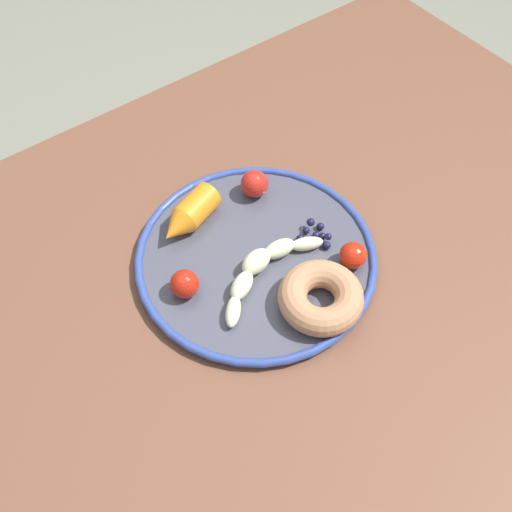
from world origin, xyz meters
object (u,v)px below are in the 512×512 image
at_px(blueberry_pile, 316,234).
at_px(tomato_far, 254,184).
at_px(dining_table, 277,292).
at_px(plate, 256,257).
at_px(tomato_mid, 353,255).
at_px(carrot_orange, 188,216).
at_px(banana, 263,269).
at_px(donut, 321,297).
at_px(tomato_near, 185,284).

distance_m(blueberry_pile, tomato_far, 0.12).
height_order(dining_table, plate, plate).
distance_m(tomato_mid, tomato_far, 0.19).
bearing_deg(tomato_far, plate, 54.48).
xyz_separation_m(plate, carrot_orange, (0.04, -0.10, 0.02)).
distance_m(carrot_orange, tomato_mid, 0.24).
height_order(plate, carrot_orange, carrot_orange).
height_order(banana, blueberry_pile, banana).
bearing_deg(tomato_far, banana, 57.99).
bearing_deg(donut, blueberry_pile, -127.10).
bearing_deg(plate, carrot_orange, -66.36).
bearing_deg(carrot_orange, donut, 106.59).
bearing_deg(banana, carrot_orange, -75.50).
bearing_deg(plate, donut, 99.83).
relative_size(tomato_mid, tomato_far, 0.92).
height_order(tomato_near, tomato_mid, same).
bearing_deg(tomato_far, tomato_mid, 99.43).
distance_m(carrot_orange, tomato_near, 0.11).
bearing_deg(tomato_mid, banana, -28.40).
xyz_separation_m(banana, carrot_orange, (0.03, -0.13, 0.01)).
distance_m(dining_table, tomato_near, 0.18).
height_order(blueberry_pile, tomato_mid, tomato_mid).
xyz_separation_m(donut, blueberry_pile, (-0.07, -0.09, -0.01)).
bearing_deg(donut, banana, -70.23).
xyz_separation_m(plate, tomato_near, (0.11, -0.01, 0.02)).
bearing_deg(tomato_mid, carrot_orange, -53.12).
relative_size(dining_table, tomato_near, 31.46).
distance_m(tomato_near, tomato_mid, 0.23).
bearing_deg(donut, dining_table, -94.73).
distance_m(banana, tomato_near, 0.11).
bearing_deg(carrot_orange, banana, 104.50).
xyz_separation_m(plate, tomato_mid, (-0.10, 0.09, 0.02)).
bearing_deg(dining_table, blueberry_pile, 172.84).
height_order(plate, blueberry_pile, blueberry_pile).
xyz_separation_m(dining_table, carrot_orange, (0.07, -0.12, 0.12)).
xyz_separation_m(donut, tomato_mid, (-0.08, -0.02, -0.00)).
relative_size(donut, tomato_far, 2.71).
bearing_deg(blueberry_pile, plate, -15.32).
bearing_deg(tomato_mid, tomato_far, -80.57).
xyz_separation_m(plate, banana, (0.01, 0.03, 0.02)).
distance_m(dining_table, plate, 0.10).
height_order(banana, carrot_orange, carrot_orange).
distance_m(dining_table, banana, 0.12).
bearing_deg(plate, banana, 70.95).
relative_size(blueberry_pile, tomato_near, 1.34).
height_order(plate, donut, donut).
bearing_deg(carrot_orange, tomato_far, 176.78).
bearing_deg(tomato_mid, donut, 17.59).
bearing_deg(tomato_mid, dining_table, -45.71).
xyz_separation_m(plate, donut, (-0.02, 0.11, 0.02)).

